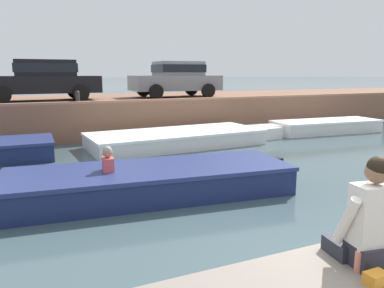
# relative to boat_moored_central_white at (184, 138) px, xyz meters

# --- Properties ---
(ground_plane) EXTENTS (400.00, 400.00, 0.00)m
(ground_plane) POSITION_rel_boat_moored_central_white_xyz_m (-1.77, -3.53, -0.25)
(ground_plane) COLOR #3D5156
(far_quay_wall) EXTENTS (60.00, 6.00, 1.37)m
(far_quay_wall) POSITION_rel_boat_moored_central_white_xyz_m (-1.77, 4.87, 0.43)
(far_quay_wall) COLOR brown
(far_quay_wall) RESTS_ON ground
(far_wall_coping) EXTENTS (60.00, 0.24, 0.08)m
(far_wall_coping) POSITION_rel_boat_moored_central_white_xyz_m (-1.77, 1.99, 1.16)
(far_wall_coping) COLOR #9F6C52
(far_wall_coping) RESTS_ON far_quay_wall
(boat_moored_central_white) EXTENTS (7.05, 2.67, 0.50)m
(boat_moored_central_white) POSITION_rel_boat_moored_central_white_xyz_m (0.00, 0.00, 0.00)
(boat_moored_central_white) COLOR white
(boat_moored_central_white) RESTS_ON ground
(boat_moored_east_white) EXTENTS (5.48, 1.89, 0.51)m
(boat_moored_east_white) POSITION_rel_boat_moored_central_white_xyz_m (6.18, 0.16, 0.01)
(boat_moored_east_white) COLOR white
(boat_moored_east_white) RESTS_ON ground
(motorboat_passing) EXTENTS (6.83, 2.40, 1.06)m
(motorboat_passing) POSITION_rel_boat_moored_central_white_xyz_m (-2.97, -4.60, 0.04)
(motorboat_passing) COLOR navy
(motorboat_passing) RESTS_ON ground
(car_left_inner_black) EXTENTS (4.32, 1.91, 1.54)m
(car_left_inner_black) POSITION_rel_boat_moored_central_white_xyz_m (-4.16, 4.02, 1.96)
(car_left_inner_black) COLOR black
(car_left_inner_black) RESTS_ON far_quay_wall
(car_centre_grey) EXTENTS (3.84, 2.04, 1.54)m
(car_centre_grey) POSITION_rel_boat_moored_central_white_xyz_m (1.32, 4.02, 1.96)
(car_centre_grey) COLOR slate
(car_centre_grey) RESTS_ON far_quay_wall
(mooring_bollard_mid) EXTENTS (0.15, 0.15, 0.45)m
(mooring_bollard_mid) POSITION_rel_boat_moored_central_white_xyz_m (-3.15, 2.12, 1.36)
(mooring_bollard_mid) COLOR #2D2B28
(mooring_bollard_mid) RESTS_ON far_quay_wall
(person_seated_left) EXTENTS (0.57, 0.58, 0.96)m
(person_seated_left) POSITION_rel_boat_moored_central_white_xyz_m (-2.28, -9.37, 0.91)
(person_seated_left) COLOR #282833
(person_seated_left) RESTS_ON near_quay
(bottle_drink) EXTENTS (0.06, 0.06, 0.20)m
(bottle_drink) POSITION_rel_boat_moored_central_white_xyz_m (-2.46, -9.46, 0.64)
(bottle_drink) COLOR #E07F6B
(bottle_drink) RESTS_ON near_quay
(snack_bag) EXTENTS (0.18, 0.12, 0.10)m
(snack_bag) POSITION_rel_boat_moored_central_white_xyz_m (-2.49, -9.66, 0.59)
(snack_bag) COLOR orange
(snack_bag) RESTS_ON near_quay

